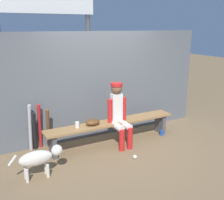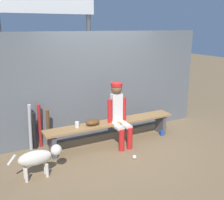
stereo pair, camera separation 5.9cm
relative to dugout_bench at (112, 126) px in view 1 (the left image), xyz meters
The scene contains 14 objects.
ground_plane 0.37m from the dugout_bench, ahead, with size 30.00×30.00×0.00m, color brown.
chainlink_fence 0.91m from the dugout_bench, 90.00° to the left, with size 4.95×0.03×2.23m, color #595E63.
dugout_bench is the anchor object (origin of this frame).
player_seated 0.34m from the dugout_bench, 46.84° to the right, with size 0.41×0.55×1.25m.
baseball_glove 0.45m from the dugout_bench, behind, with size 0.28×0.20×0.12m, color #593819.
bat_wood_dark 1.25m from the dugout_bench, 162.91° to the left, with size 0.06×0.06×0.83m, color brown.
bat_aluminum_red 1.41m from the dugout_bench, 161.44° to the left, with size 0.06×0.06×0.92m, color #B22323.
bat_aluminum_black 1.50m from the dugout_bench, 165.19° to the left, with size 0.06×0.06×0.80m, color black.
bat_aluminum_silver 1.58m from the dugout_bench, 164.77° to the left, with size 0.06×0.06×0.94m, color #B7B7BC.
baseball 0.86m from the dugout_bench, 86.46° to the right, with size 0.07×0.07×0.07m, color white.
cup_on_ground 1.21m from the dugout_bench, ahead, with size 0.08×0.08×0.11m, color #1E47AD.
cup_on_bench 0.75m from the dugout_bench, behind, with size 0.08×0.08×0.11m, color silver.
scoreboard 2.72m from the dugout_bench, 120.31° to the left, with size 2.42×0.27×3.65m.
dog 1.71m from the dugout_bench, 159.67° to the right, with size 0.84×0.20×0.49m.
Camera 1 is at (-2.39, -4.46, 2.31)m, focal length 42.90 mm.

